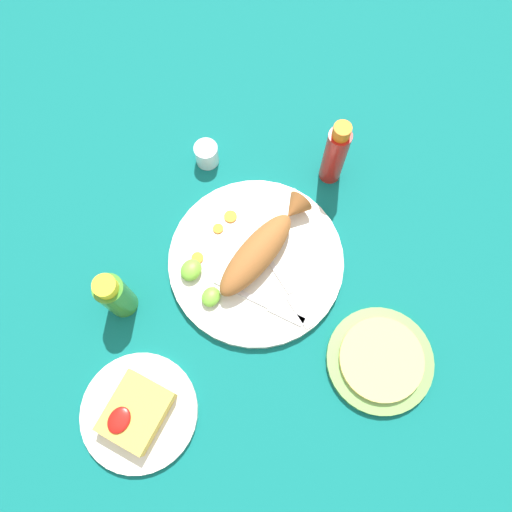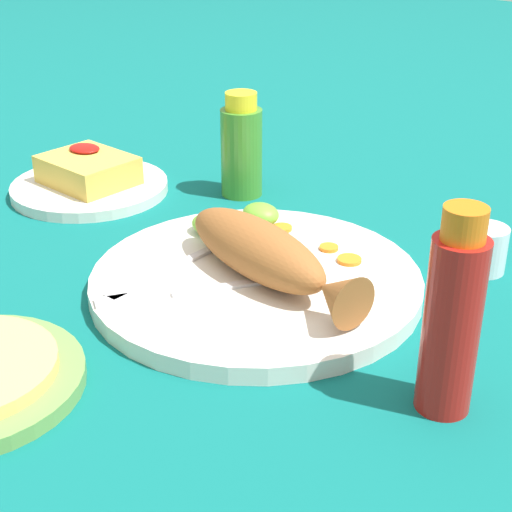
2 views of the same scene
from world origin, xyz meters
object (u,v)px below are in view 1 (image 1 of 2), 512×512
(fork_near, at_px, (287,291))
(side_plate_fries, at_px, (139,412))
(hot_sauce_bottle_red, at_px, (335,154))
(fried_fish, at_px, (261,248))
(hot_sauce_bottle_green, at_px, (115,295))
(fork_far, at_px, (265,304))
(salt_cup, at_px, (207,155))
(tortilla_plate, at_px, (380,360))
(main_plate, at_px, (256,261))

(fork_near, height_order, side_plate_fries, fork_near)
(hot_sauce_bottle_red, bearing_deg, fried_fish, -10.91)
(fried_fish, xyz_separation_m, fork_near, (0.05, 0.08, -0.03))
(fork_near, height_order, hot_sauce_bottle_green, hot_sauce_bottle_green)
(fork_near, relative_size, fork_far, 0.89)
(hot_sauce_bottle_red, relative_size, salt_cup, 3.47)
(fork_near, bearing_deg, hot_sauce_bottle_red, 128.40)
(fried_fish, bearing_deg, tortilla_plate, 85.16)
(hot_sauce_bottle_green, bearing_deg, side_plate_fries, 40.36)
(side_plate_fries, bearing_deg, salt_cup, -164.20)
(hot_sauce_bottle_red, bearing_deg, side_plate_fries, -9.68)
(fork_far, xyz_separation_m, side_plate_fries, (0.27, -0.11, -0.01))
(fork_near, height_order, salt_cup, salt_cup)
(fork_far, bearing_deg, tortilla_plate, 0.22)
(main_plate, distance_m, tortilla_plate, 0.29)
(main_plate, bearing_deg, fried_fish, 169.00)
(fried_fish, bearing_deg, hot_sauce_bottle_red, -179.91)
(main_plate, xyz_separation_m, hot_sauce_bottle_red, (-0.24, 0.05, 0.07))
(fork_far, distance_m, hot_sauce_bottle_red, 0.32)
(main_plate, height_order, fried_fish, fried_fish)
(main_plate, bearing_deg, salt_cup, -128.24)
(hot_sauce_bottle_green, xyz_separation_m, tortilla_plate, (-0.12, 0.47, -0.06))
(hot_sauce_bottle_red, xyz_separation_m, salt_cup, (0.09, -0.24, -0.06))
(main_plate, distance_m, salt_cup, 0.25)
(tortilla_plate, bearing_deg, hot_sauce_bottle_green, -75.22)
(hot_sauce_bottle_green, xyz_separation_m, side_plate_fries, (0.15, 0.13, -0.06))
(fried_fish, bearing_deg, fork_far, 41.78)
(main_plate, bearing_deg, fork_far, 37.75)
(fork_near, distance_m, side_plate_fries, 0.34)
(salt_cup, bearing_deg, hot_sauce_bottle_green, 1.54)
(fried_fish, height_order, hot_sauce_bottle_red, hot_sauce_bottle_red)
(fried_fish, distance_m, side_plate_fries, 0.36)
(main_plate, bearing_deg, fork_near, 69.95)
(fried_fish, bearing_deg, main_plate, 0.00)
(fork_near, distance_m, hot_sauce_bottle_green, 0.31)
(fork_near, xyz_separation_m, fork_far, (0.04, -0.03, 0.00))
(fork_far, relative_size, hot_sauce_bottle_red, 1.07)
(side_plate_fries, bearing_deg, tortilla_plate, 129.29)
(fork_far, xyz_separation_m, salt_cup, (-0.22, -0.25, 0.00))
(main_plate, xyz_separation_m, salt_cup, (-0.15, -0.19, 0.01))
(fork_far, height_order, hot_sauce_bottle_red, hot_sauce_bottle_red)
(main_plate, xyz_separation_m, tortilla_plate, (0.06, 0.29, -0.00))
(main_plate, bearing_deg, hot_sauce_bottle_red, 169.09)
(fork_far, relative_size, hot_sauce_bottle_green, 1.36)
(hot_sauce_bottle_green, bearing_deg, salt_cup, -178.46)
(main_plate, height_order, tortilla_plate, main_plate)
(hot_sauce_bottle_green, relative_size, tortilla_plate, 0.70)
(main_plate, height_order, fork_far, fork_far)
(salt_cup, xyz_separation_m, side_plate_fries, (0.49, 0.14, -0.01))
(main_plate, bearing_deg, hot_sauce_bottle_green, -44.27)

